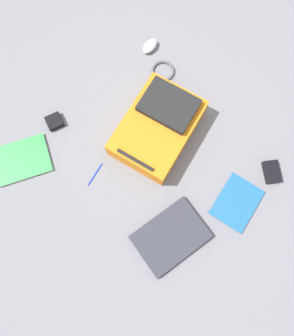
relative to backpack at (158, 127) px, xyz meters
name	(u,v)px	position (x,y,z in m)	size (l,w,h in m)	color
ground_plane	(141,170)	(0.11, -0.20, -0.07)	(3.64, 3.64, 0.00)	slate
backpack	(158,127)	(0.00, 0.00, 0.00)	(0.46, 0.54, 0.16)	orange
laptop	(171,236)	(0.45, -0.29, -0.05)	(0.25, 0.34, 0.03)	#24242C
book_manual	(237,202)	(0.53, 0.07, -0.06)	(0.25, 0.29, 0.01)	silver
book_blue	(21,160)	(-0.31, -0.64, -0.06)	(0.29, 0.33, 0.01)	silver
computer_mouse	(150,46)	(-0.41, 0.27, -0.05)	(0.06, 0.10, 0.04)	silver
cable_coil	(163,71)	(-0.25, 0.24, -0.06)	(0.13, 0.13, 0.01)	#4C4C51
power_brick	(272,172)	(0.52, 0.31, -0.05)	(0.07, 0.11, 0.03)	black
pen_black	(95,174)	(-0.02, -0.39, -0.07)	(0.01, 0.01, 0.13)	#1933B2
earbud_pouch	(55,122)	(-0.37, -0.39, -0.05)	(0.08, 0.08, 0.03)	black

